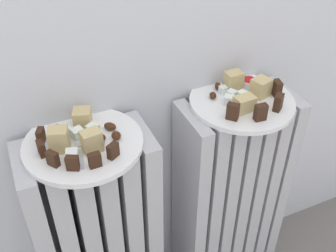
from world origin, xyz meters
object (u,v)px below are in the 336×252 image
(radiator_right, at_px, (229,200))
(plate_left, at_px, (83,144))
(jam_bowl_right, at_px, (249,82))
(fork, at_px, (81,151))
(radiator_left, at_px, (100,245))
(plate_right, at_px, (242,101))

(radiator_right, bearing_deg, plate_left, 180.00)
(jam_bowl_right, relative_size, fork, 0.46)
(radiator_right, height_order, jam_bowl_right, jam_bowl_right)
(radiator_left, xyz_separation_m, plate_right, (0.39, 0.00, 0.35))
(plate_left, bearing_deg, radiator_right, 0.00)
(fork, bearing_deg, radiator_left, 67.53)
(radiator_left, height_order, jam_bowl_right, jam_bowl_right)
(plate_right, relative_size, fork, 2.73)
(radiator_left, relative_size, plate_left, 2.66)
(radiator_left, distance_m, radiator_right, 0.39)
(jam_bowl_right, xyz_separation_m, fork, (-0.45, -0.08, -0.01))
(radiator_right, height_order, plate_left, plate_left)
(radiator_left, bearing_deg, plate_left, 90.00)
(radiator_left, height_order, fork, fork)
(radiator_left, distance_m, jam_bowl_right, 0.57)
(fork, bearing_deg, jam_bowl_right, 9.66)
(jam_bowl_right, bearing_deg, radiator_right, -135.92)
(radiator_left, height_order, radiator_right, same)
(fork, bearing_deg, plate_left, 67.53)
(radiator_left, xyz_separation_m, plate_left, (0.00, 0.00, 0.35))
(plate_left, bearing_deg, radiator_left, -90.00)
(radiator_right, height_order, fork, fork)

